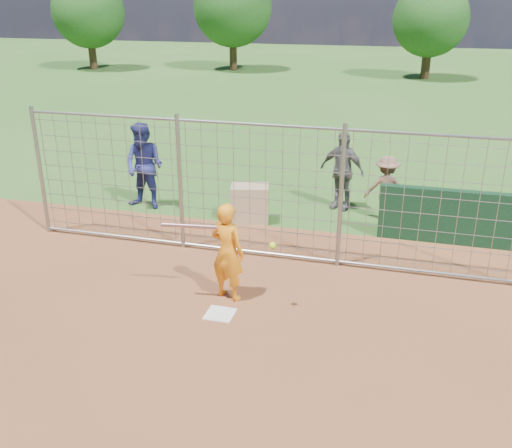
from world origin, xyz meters
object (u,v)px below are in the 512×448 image
(bystander_a, at_px, (144,166))
(bystander_c, at_px, (386,188))
(batter, at_px, (228,252))
(equipment_bin, at_px, (250,203))
(bystander_b, at_px, (342,171))

(bystander_a, height_order, bystander_c, bystander_a)
(batter, relative_size, bystander_a, 0.83)
(equipment_bin, bearing_deg, batter, -92.74)
(bystander_b, bearing_deg, bystander_a, -147.29)
(bystander_a, bearing_deg, equipment_bin, 2.55)
(batter, height_order, bystander_b, bystander_b)
(bystander_b, relative_size, bystander_c, 1.27)
(batter, bearing_deg, bystander_c, -99.89)
(bystander_a, relative_size, equipment_bin, 2.45)
(batter, distance_m, bystander_b, 4.82)
(bystander_b, bearing_deg, bystander_c, -4.67)
(bystander_b, relative_size, equipment_bin, 2.24)
(bystander_c, distance_m, equipment_bin, 2.96)
(bystander_b, xyz_separation_m, equipment_bin, (-1.78, -1.33, -0.50))
(bystander_c, bearing_deg, bystander_b, -29.43)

